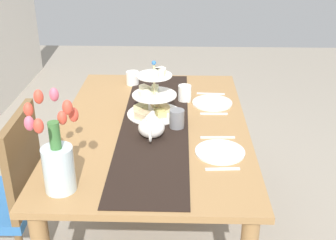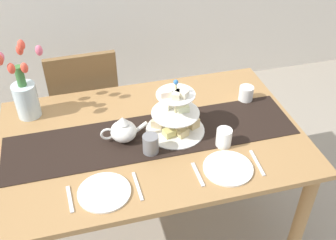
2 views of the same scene
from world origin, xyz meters
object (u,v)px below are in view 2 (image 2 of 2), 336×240
at_px(dinner_plate_left, 104,192).
at_px(mug_grey, 151,144).
at_px(fork_left, 70,199).
at_px(chair_left, 85,102).
at_px(dining_table, 153,150).
at_px(tiered_cake_stand, 175,116).
at_px(knife_right, 257,163).
at_px(knife_left, 137,186).
at_px(cream_jug, 246,94).
at_px(dinner_plate_right, 228,168).
at_px(mug_white_text, 224,138).
at_px(teapot, 123,130).
at_px(tulip_vase, 24,93).
at_px(fork_right, 198,174).

distance_m(dinner_plate_left, mug_grey, 0.33).
bearing_deg(fork_left, chair_left, 82.60).
xyz_separation_m(dining_table, tiered_cake_stand, (0.12, 0.01, 0.19)).
bearing_deg(knife_right, knife_left, 180.00).
height_order(cream_jug, dinner_plate_left, cream_jug).
height_order(knife_left, knife_right, same).
height_order(cream_jug, mug_grey, mug_grey).
bearing_deg(mug_grey, dinner_plate_right, -32.58).
relative_size(dinner_plate_right, mug_white_text, 2.42).
relative_size(knife_right, mug_white_text, 1.79).
bearing_deg(cream_jug, dinner_plate_left, -150.43).
bearing_deg(teapot, dinner_plate_right, -37.36).
distance_m(dining_table, knife_left, 0.37).
bearing_deg(dining_table, mug_white_text, -27.25).
bearing_deg(dining_table, tulip_vase, 150.84).
height_order(tulip_vase, knife_left, tulip_vase).
xyz_separation_m(cream_jug, fork_right, (-0.44, -0.49, -0.04)).
bearing_deg(fork_left, tiered_cake_stand, 30.96).
distance_m(dining_table, dinner_plate_left, 0.45).
bearing_deg(mug_white_text, fork_right, -138.83).
height_order(chair_left, knife_right, chair_left).
bearing_deg(dinner_plate_right, dining_table, 130.90).
bearing_deg(dinner_plate_right, tiered_cake_stand, 115.73).
bearing_deg(chair_left, tulip_vase, -128.40).
relative_size(chair_left, dinner_plate_left, 3.96).
xyz_separation_m(chair_left, knife_right, (0.72, -1.04, 0.23)).
bearing_deg(tiered_cake_stand, mug_grey, -140.23).
relative_size(chair_left, mug_grey, 9.58).
xyz_separation_m(cream_jug, fork_left, (-1.01, -0.49, -0.04)).
height_order(dinner_plate_right, fork_right, dinner_plate_right).
relative_size(dinner_plate_right, mug_grey, 2.42).
xyz_separation_m(fork_left, fork_right, (0.57, 0.00, 0.00)).
height_order(dining_table, cream_jug, cream_jug).
distance_m(dinner_plate_left, knife_left, 0.15).
relative_size(tulip_vase, mug_grey, 4.36).
distance_m(teapot, mug_white_text, 0.49).
height_order(dining_table, knife_right, knife_right).
xyz_separation_m(knife_left, knife_right, (0.57, 0.00, 0.00)).
bearing_deg(tulip_vase, dining_table, -29.16).
height_order(cream_jug, dinner_plate_right, cream_jug).
bearing_deg(tulip_vase, fork_right, -41.88).
bearing_deg(mug_grey, teapot, 131.68).
height_order(fork_left, dinner_plate_right, dinner_plate_right).
bearing_deg(chair_left, fork_left, -97.40).
distance_m(knife_left, mug_white_text, 0.49).
relative_size(dining_table, cream_jug, 17.77).
relative_size(tulip_vase, cream_jug, 4.87).
relative_size(tiered_cake_stand, knife_right, 1.79).
relative_size(tiered_cake_stand, mug_grey, 3.20).
xyz_separation_m(tiered_cake_stand, knife_right, (0.30, -0.33, -0.09)).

